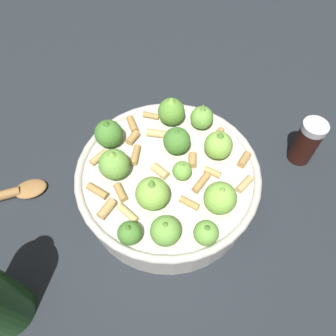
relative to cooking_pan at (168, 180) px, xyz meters
name	(u,v)px	position (x,y,z in m)	size (l,w,h in m)	color
ground_plane	(168,194)	(0.00, 0.00, -0.05)	(2.40, 2.40, 0.00)	#23282D
cooking_pan	(168,180)	(0.00, 0.00, 0.00)	(0.27, 0.27, 0.13)	beige
pepper_shaker	(307,142)	(0.01, -0.24, 0.00)	(0.04, 0.04, 0.09)	#33140F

